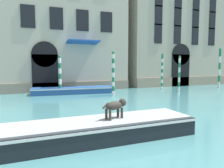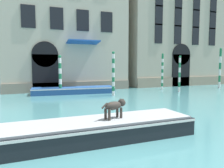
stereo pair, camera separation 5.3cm
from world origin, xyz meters
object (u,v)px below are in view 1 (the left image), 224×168
at_px(mooring_pole_0, 162,71).
at_px(mooring_pole_4, 219,68).
at_px(mooring_pole_1, 113,73).
at_px(boat_foreground, 88,130).
at_px(mooring_pole_2, 60,75).
at_px(boat_moored_near_palazzo, 74,90).
at_px(dog_on_deck, 116,106).
at_px(mooring_pole_3, 179,74).

xyz_separation_m(mooring_pole_0, mooring_pole_4, (6.45, -0.94, 0.31)).
relative_size(mooring_pole_0, mooring_pole_1, 1.01).
distance_m(boat_foreground, mooring_pole_0, 15.41).
bearing_deg(mooring_pole_2, boat_moored_near_palazzo, 12.28).
distance_m(mooring_pole_1, mooring_pole_4, 12.35).
bearing_deg(mooring_pole_4, boat_foreground, -149.08).
relative_size(boat_foreground, mooring_pole_2, 2.32).
xyz_separation_m(dog_on_deck, mooring_pole_4, (16.00, 10.21, 0.99)).
bearing_deg(mooring_pole_2, mooring_pole_1, -28.63).
relative_size(dog_on_deck, mooring_pole_2, 0.30).
relative_size(mooring_pole_0, mooring_pole_4, 0.85).
xyz_separation_m(boat_moored_near_palazzo, mooring_pole_1, (2.73, -2.38, 1.51)).
xyz_separation_m(mooring_pole_1, mooring_pole_2, (-3.89, 2.13, -0.14)).
bearing_deg(mooring_pole_2, dog_on_deck, -88.98).
distance_m(mooring_pole_1, mooring_pole_2, 4.44).
height_order(boat_foreground, mooring_pole_2, mooring_pole_2).
bearing_deg(dog_on_deck, boat_foreground, 161.39).
height_order(mooring_pole_3, mooring_pole_4, mooring_pole_4).
distance_m(boat_moored_near_palazzo, mooring_pole_1, 3.92).
relative_size(mooring_pole_2, mooring_pole_3, 1.00).
height_order(boat_foreground, mooring_pole_0, mooring_pole_0).
xyz_separation_m(boat_foreground, mooring_pole_4, (17.00, 10.19, 1.75)).
relative_size(boat_foreground, boat_moored_near_palazzo, 1.07).
distance_m(boat_foreground, mooring_pole_3, 14.53).
xyz_separation_m(boat_moored_near_palazzo, mooring_pole_4, (15.04, -1.55, 1.83)).
relative_size(mooring_pole_0, mooring_pole_2, 1.09).
height_order(dog_on_deck, mooring_pole_0, mooring_pole_0).
height_order(boat_foreground, boat_moored_near_palazzo, boat_foreground).
distance_m(dog_on_deck, boat_moored_near_palazzo, 11.82).
bearing_deg(mooring_pole_0, dog_on_deck, -130.60).
height_order(mooring_pole_1, mooring_pole_4, mooring_pole_4).
bearing_deg(mooring_pole_1, boat_foreground, -116.62).
bearing_deg(boat_moored_near_palazzo, mooring_pole_0, 1.10).
bearing_deg(mooring_pole_0, mooring_pole_3, -73.32).
xyz_separation_m(dog_on_deck, boat_moored_near_palazzo, (0.96, 11.75, -0.83)).
distance_m(mooring_pole_2, mooring_pole_4, 16.27).
distance_m(dog_on_deck, mooring_pole_0, 14.70).
distance_m(boat_foreground, mooring_pole_1, 10.56).
relative_size(boat_foreground, mooring_pole_3, 2.31).
height_order(mooring_pole_2, mooring_pole_3, mooring_pole_3).
relative_size(boat_moored_near_palazzo, mooring_pole_0, 1.99).
xyz_separation_m(dog_on_deck, mooring_pole_0, (9.56, 11.15, 0.68)).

